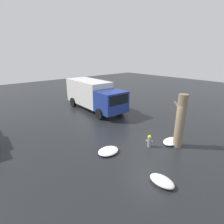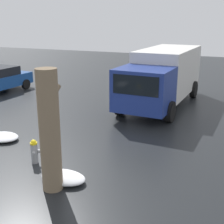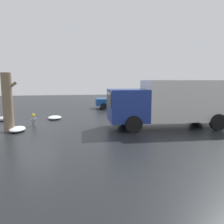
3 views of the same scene
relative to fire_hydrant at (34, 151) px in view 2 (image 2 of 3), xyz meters
The scene contains 6 objects.
ground_plane 0.39m from the fire_hydrant, 119.75° to the left, with size 60.00×60.00×0.00m, color black.
fire_hydrant is the anchor object (origin of this frame).
tree_trunk 2.06m from the fire_hydrant, 128.24° to the right, with size 0.79×0.52×3.12m.
delivery_truck 8.35m from the fire_hydrant, 13.21° to the right, with size 7.26×2.84×2.72m.
snow_pile_by_hydrant 1.54m from the fire_hydrant, 114.71° to the right, with size 0.81×1.28×0.23m.
snow_pile_by_tree 2.47m from the fire_hydrant, 64.00° to the left, with size 0.93×1.22×0.23m.
Camera 2 is at (-7.04, -5.51, 4.24)m, focal length 50.00 mm.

